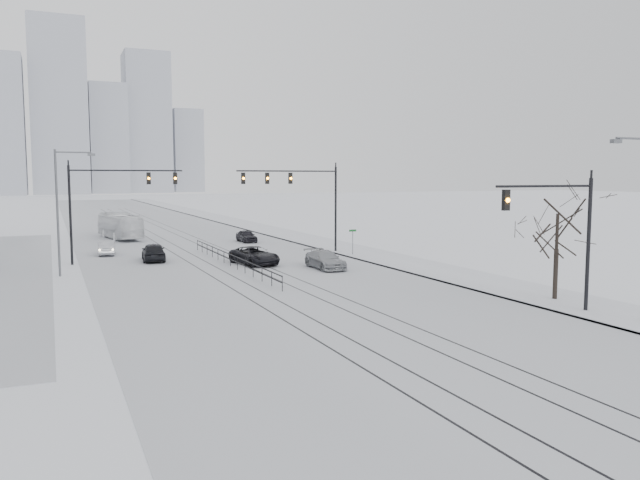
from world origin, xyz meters
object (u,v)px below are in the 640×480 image
(bare_tree, at_px, (557,223))
(traffic_mast_near, at_px, (565,227))
(sedan_nb_front, at_px, (255,256))
(sedan_nb_far, at_px, (246,236))
(sedan_sb_outer, at_px, (107,248))
(sedan_nb_right, at_px, (325,260))
(box_truck, at_px, (120,226))
(sedan_sb_inner, at_px, (154,252))

(bare_tree, bearing_deg, traffic_mast_near, -128.76)
(sedan_nb_front, height_order, sedan_nb_far, sedan_nb_front)
(bare_tree, height_order, sedan_sb_outer, bare_tree)
(sedan_nb_right, distance_m, box_truck, 33.22)
(sedan_sb_inner, xyz_separation_m, box_truck, (-0.58, 21.18, 0.70))
(sedan_nb_front, relative_size, sedan_nb_right, 1.09)
(sedan_sb_inner, relative_size, sedan_sb_outer, 1.13)
(bare_tree, relative_size, sedan_nb_far, 1.58)
(traffic_mast_near, bearing_deg, sedan_sb_outer, 118.30)
(sedan_nb_front, height_order, box_truck, box_truck)
(traffic_mast_near, xyz_separation_m, bare_tree, (2.41, 3.00, -0.07))
(traffic_mast_near, bearing_deg, sedan_nb_front, 109.85)
(sedan_nb_right, height_order, sedan_nb_far, sedan_nb_right)
(bare_tree, xyz_separation_m, sedan_nb_front, (-11.14, 21.19, -3.77))
(sedan_sb_inner, bearing_deg, sedan_nb_front, 148.65)
(traffic_mast_near, relative_size, bare_tree, 1.15)
(bare_tree, height_order, sedan_sb_inner, bare_tree)
(sedan_nb_front, relative_size, box_truck, 0.49)
(traffic_mast_near, relative_size, sedan_nb_right, 1.47)
(sedan_sb_outer, distance_m, box_truck, 15.40)
(sedan_nb_far, bearing_deg, box_truck, 141.65)
(sedan_nb_front, bearing_deg, sedan_nb_right, -57.50)
(box_truck, bearing_deg, traffic_mast_near, 98.80)
(sedan_nb_right, bearing_deg, box_truck, 110.54)
(sedan_sb_inner, distance_m, sedan_nb_front, 8.96)
(sedan_sb_inner, xyz_separation_m, sedan_nb_right, (11.46, -9.77, -0.09))
(bare_tree, xyz_separation_m, sedan_nb_far, (-6.65, 38.41, -3.83))
(traffic_mast_near, xyz_separation_m, sedan_sb_outer, (-19.16, 35.59, -3.89))
(box_truck, bearing_deg, sedan_sb_inner, 82.36)
(traffic_mast_near, height_order, sedan_nb_right, traffic_mast_near)
(sedan_sb_outer, relative_size, sedan_nb_far, 1.05)
(bare_tree, height_order, sedan_nb_front, bare_tree)
(sedan_sb_inner, relative_size, sedan_nb_right, 0.96)
(traffic_mast_near, distance_m, sedan_nb_front, 26.01)
(box_truck, bearing_deg, sedan_nb_front, 97.09)
(sedan_sb_outer, xyz_separation_m, sedan_nb_right, (14.71, -15.80, 0.02))
(sedan_sb_outer, bearing_deg, box_truck, -93.87)
(sedan_sb_outer, bearing_deg, sedan_nb_right, 139.08)
(bare_tree, bearing_deg, sedan_nb_front, 117.74)
(bare_tree, relative_size, sedan_sb_inner, 1.33)
(sedan_sb_outer, bearing_deg, sedan_nb_far, -152.56)
(traffic_mast_near, bearing_deg, box_truck, 108.01)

